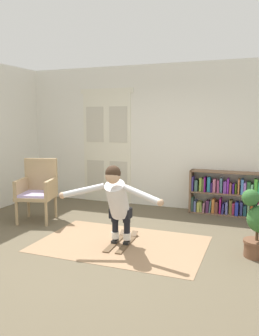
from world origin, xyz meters
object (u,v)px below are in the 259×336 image
Objects in this scene: wicker_chair at (38,188)px; person_skier at (117,199)px; skis_pair at (122,242)px; potted_plant at (258,225)px; bookshelf at (235,197)px.

person_skier is at bearing -22.08° from wicker_chair.
person_skier reaches higher than skis_pair.
potted_plant is (3.70, -0.41, -0.13)m from wicker_chair.
bookshelf is 3.65m from wicker_chair.
skis_pair is 0.72m from person_skier.
wicker_chair is 0.76× the size of person_skier.
potted_plant is 1.90m from person_skier.
wicker_chair is at bearing 157.92° from person_skier.
potted_plant is 1.91m from skis_pair.
skis_pair is (-1.43, -2.14, -0.34)m from bookshelf.
wicker_chair is 3.73m from potted_plant.
potted_plant is 0.63× the size of person_skier.
wicker_chair is 1.32× the size of skis_pair.
wicker_chair is 2.01m from person_skier.
wicker_chair is 1.20× the size of potted_plant.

